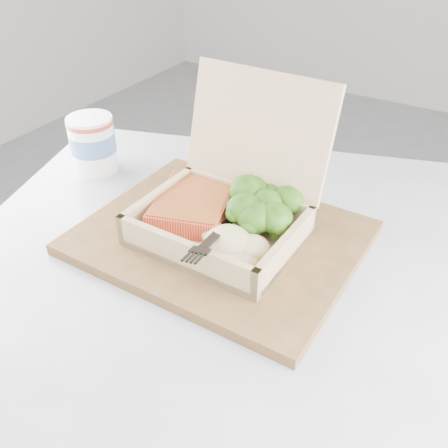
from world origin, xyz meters
The scene contains 10 objects.
floor centered at (0.00, 0.00, 0.00)m, with size 4.00×4.00×0.00m, color gray.
cafe_table centered at (-0.09, -0.58, 0.53)m, with size 0.93×0.93×0.71m.
serving_tray centered at (-0.12, -0.54, 0.72)m, with size 0.37×0.30×0.02m, color brown.
takeout_container centered at (-0.11, -0.51, 0.77)m, with size 0.21×0.21×0.20m.
salmon_fillet centered at (-0.17, -0.52, 0.75)m, with size 0.10×0.13×0.03m, color #FF5931.
broccoli_pile centered at (-0.07, -0.49, 0.76)m, with size 0.12×0.12×0.04m, color #40781A, non-canonical shape.
mashed_potatoes centered at (-0.08, -0.58, 0.75)m, with size 0.10×0.09×0.03m, color #D2BE88.
plastic_fork centered at (-0.09, -0.56, 0.76)m, with size 0.05×0.16×0.03m.
paper_cup centered at (-0.41, -0.47, 0.76)m, with size 0.08×0.08×0.10m.
receipt centered at (-0.18, -0.33, 0.71)m, with size 0.07×0.13×0.00m, color white.
Camera 1 is at (0.18, -1.01, 1.13)m, focal length 40.00 mm.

